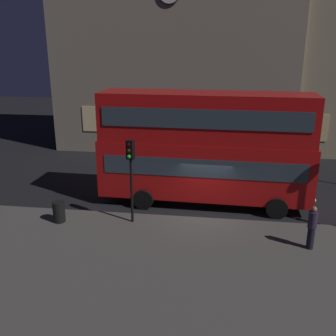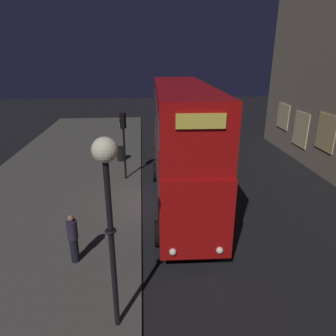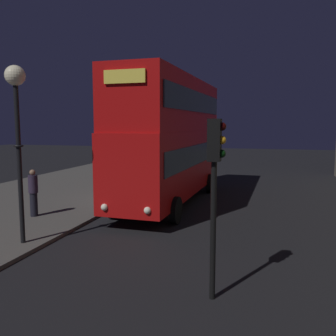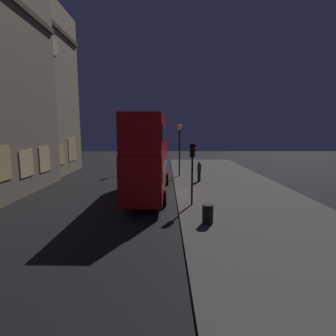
{
  "view_description": "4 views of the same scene",
  "coord_description": "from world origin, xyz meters",
  "px_view_note": "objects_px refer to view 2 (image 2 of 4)",
  "views": [
    {
      "loc": [
        0.62,
        -17.29,
        7.97
      ],
      "look_at": [
        -1.95,
        1.13,
        1.97
      ],
      "focal_mm": 41.4,
      "sensor_mm": 36.0,
      "label": 1
    },
    {
      "loc": [
        13.59,
        -0.33,
        6.97
      ],
      "look_at": [
        -0.54,
        0.86,
        1.71
      ],
      "focal_mm": 32.7,
      "sensor_mm": 36.0,
      "label": 2
    },
    {
      "loc": [
        16.26,
        5.94,
        3.66
      ],
      "look_at": [
        -2.05,
        0.77,
        1.38
      ],
      "focal_mm": 39.04,
      "sensor_mm": 36.0,
      "label": 3
    },
    {
      "loc": [
        -19.23,
        0.24,
        4.77
      ],
      "look_at": [
        -1.99,
        0.08,
        2.27
      ],
      "focal_mm": 28.06,
      "sensor_mm": 36.0,
      "label": 4
    }
  ],
  "objects_px": {
    "pedestrian": "(73,238)",
    "litter_bin": "(121,154)",
    "double_decker_bus": "(182,141)",
    "traffic_light_near_kerb": "(123,132)",
    "street_lamp": "(107,186)"
  },
  "relations": [
    {
      "from": "double_decker_bus",
      "to": "pedestrian",
      "type": "distance_m",
      "value": 6.57
    },
    {
      "from": "double_decker_bus",
      "to": "street_lamp",
      "type": "bearing_deg",
      "value": -18.1
    },
    {
      "from": "traffic_light_near_kerb",
      "to": "street_lamp",
      "type": "height_order",
      "value": "street_lamp"
    },
    {
      "from": "traffic_light_near_kerb",
      "to": "pedestrian",
      "type": "bearing_deg",
      "value": 5.67
    },
    {
      "from": "pedestrian",
      "to": "litter_bin",
      "type": "distance_m",
      "value": 10.99
    },
    {
      "from": "pedestrian",
      "to": "street_lamp",
      "type": "bearing_deg",
      "value": -93.21
    },
    {
      "from": "street_lamp",
      "to": "litter_bin",
      "type": "xyz_separation_m",
      "value": [
        -13.79,
        -0.71,
        -3.6
      ]
    },
    {
      "from": "double_decker_bus",
      "to": "traffic_light_near_kerb",
      "type": "distance_m",
      "value": 4.27
    },
    {
      "from": "traffic_light_near_kerb",
      "to": "litter_bin",
      "type": "distance_m",
      "value": 4.07
    },
    {
      "from": "street_lamp",
      "to": "pedestrian",
      "type": "distance_m",
      "value": 4.56
    },
    {
      "from": "street_lamp",
      "to": "pedestrian",
      "type": "height_order",
      "value": "street_lamp"
    },
    {
      "from": "street_lamp",
      "to": "litter_bin",
      "type": "relative_size",
      "value": 5.41
    },
    {
      "from": "street_lamp",
      "to": "litter_bin",
      "type": "distance_m",
      "value": 14.27
    },
    {
      "from": "litter_bin",
      "to": "pedestrian",
      "type": "bearing_deg",
      "value": -4.98
    },
    {
      "from": "pedestrian",
      "to": "litter_bin",
      "type": "bearing_deg",
      "value": 51.55
    }
  ]
}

